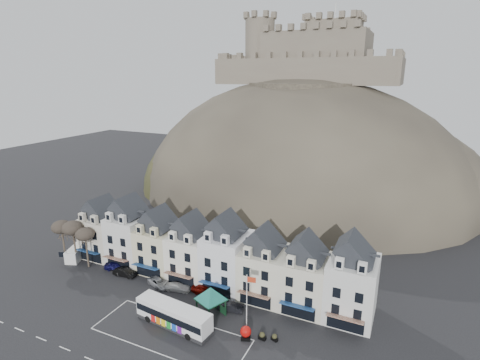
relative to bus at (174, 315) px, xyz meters
The scene contains 21 objects.
ground 3.77m from the bus, 115.10° to the right, with size 300.00×300.00×0.00m, color black.
coach_bay_markings 2.61m from the bus, 70.52° to the right, with size 22.00×7.50×0.01m, color silver.
townhouse_terrace 13.50m from the bus, 95.48° to the left, with size 54.40×9.35×11.80m.
castle_hill 66.00m from the bus, 90.12° to the left, with size 100.00×76.00×68.00m.
castle 82.42m from the bus, 90.69° to the left, with size 50.20×22.20×22.00m.
tree_left_far 31.71m from the bus, 166.08° to the left, with size 3.61×3.61×8.24m.
tree_left_mid 28.91m from the bus, 164.63° to the left, with size 3.78×3.78×8.64m.
tree_left_near 25.95m from the bus, 162.84° to the left, with size 3.43×3.43×7.84m.
bus is the anchor object (origin of this frame).
bus_shelter 5.98m from the bus, 50.75° to the left, with size 6.81×6.81×4.71m.
red_buoy 10.62m from the bus, 10.28° to the left, with size 1.62×1.62×1.87m.
flagpole 11.05m from the bus, 17.47° to the left, with size 1.28×0.35×8.98m.
white_van 30.30m from the bus, 162.78° to the left, with size 4.00×5.69×2.38m.
planter_west 12.85m from the bus, 12.20° to the left, with size 1.15×0.76×1.08m.
planter_east 14.52m from the bus, 12.72° to the left, with size 1.09×0.81×0.98m.
car_navy 20.97m from the bus, 154.46° to the left, with size 1.79×4.44×1.51m, color #0E0D41.
car_black 17.73m from the bus, 153.86° to the left, with size 1.53×4.39×1.45m, color black.
car_silver 11.42m from the bus, 137.46° to the left, with size 2.10×4.49×1.27m, color #9FA0A6.
car_white 9.29m from the bus, 121.04° to the left, with size 1.79×4.41×1.28m, color silver.
car_maroon 9.09m from the bus, 90.36° to the left, with size 1.87×4.66×1.59m, color #520904.
car_charcoal 8.83m from the bus, 49.12° to the left, with size 1.39×3.98×1.31m, color black.
Camera 1 is at (29.34, -34.66, 34.79)m, focal length 28.00 mm.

